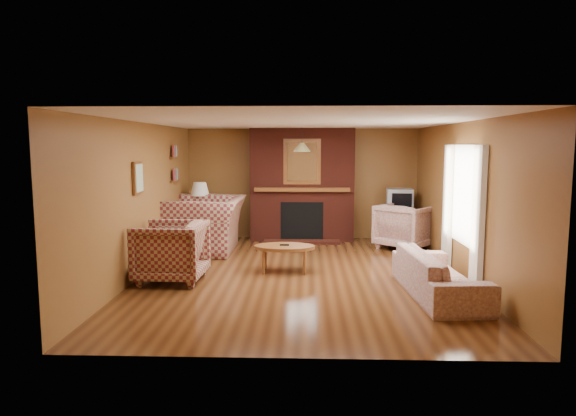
{
  "coord_description": "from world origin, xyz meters",
  "views": [
    {
      "loc": [
        0.08,
        -7.98,
        2.05
      ],
      "look_at": [
        -0.22,
        0.6,
        0.99
      ],
      "focal_mm": 32.0,
      "sensor_mm": 36.0,
      "label": 1
    }
  ],
  "objects_px": {
    "plaid_armchair": "(171,251)",
    "fireplace": "(302,186)",
    "plaid_loveseat": "(206,224)",
    "tv_stand": "(399,227)",
    "side_table": "(201,229)",
    "coffee_table": "(284,248)",
    "table_lamp": "(200,196)",
    "crt_tv": "(400,200)",
    "floral_armchair": "(406,226)",
    "floral_sofa": "(439,274)"
  },
  "relations": [
    {
      "from": "floral_armchair",
      "to": "table_lamp",
      "type": "distance_m",
      "value": 4.21
    },
    {
      "from": "fireplace",
      "to": "floral_armchair",
      "type": "relative_size",
      "value": 2.45
    },
    {
      "from": "table_lamp",
      "to": "crt_tv",
      "type": "relative_size",
      "value": 1.13
    },
    {
      "from": "plaid_loveseat",
      "to": "side_table",
      "type": "height_order",
      "value": "plaid_loveseat"
    },
    {
      "from": "coffee_table",
      "to": "crt_tv",
      "type": "relative_size",
      "value": 1.71
    },
    {
      "from": "plaid_armchair",
      "to": "table_lamp",
      "type": "distance_m",
      "value": 2.98
    },
    {
      "from": "plaid_armchair",
      "to": "crt_tv",
      "type": "xyz_separation_m",
      "value": [
        4.0,
        3.27,
        0.44
      ]
    },
    {
      "from": "floral_sofa",
      "to": "coffee_table",
      "type": "bearing_deg",
      "value": 56.02
    },
    {
      "from": "side_table",
      "to": "tv_stand",
      "type": "height_order",
      "value": "tv_stand"
    },
    {
      "from": "coffee_table",
      "to": "tv_stand",
      "type": "bearing_deg",
      "value": 48.88
    },
    {
      "from": "floral_sofa",
      "to": "crt_tv",
      "type": "height_order",
      "value": "crt_tv"
    },
    {
      "from": "plaid_armchair",
      "to": "fireplace",
      "type": "bearing_deg",
      "value": 152.29
    },
    {
      "from": "fireplace",
      "to": "floral_sofa",
      "type": "height_order",
      "value": "fireplace"
    },
    {
      "from": "coffee_table",
      "to": "plaid_loveseat",
      "type": "bearing_deg",
      "value": 135.26
    },
    {
      "from": "plaid_armchair",
      "to": "table_lamp",
      "type": "relative_size",
      "value": 1.55
    },
    {
      "from": "fireplace",
      "to": "floral_sofa",
      "type": "xyz_separation_m",
      "value": [
        1.9,
        -4.08,
        -0.88
      ]
    },
    {
      "from": "floral_sofa",
      "to": "coffee_table",
      "type": "height_order",
      "value": "floral_sofa"
    },
    {
      "from": "plaid_armchair",
      "to": "table_lamp",
      "type": "height_order",
      "value": "table_lamp"
    },
    {
      "from": "fireplace",
      "to": "plaid_armchair",
      "type": "bearing_deg",
      "value": -119.38
    },
    {
      "from": "fireplace",
      "to": "coffee_table",
      "type": "bearing_deg",
      "value": -95.26
    },
    {
      "from": "coffee_table",
      "to": "table_lamp",
      "type": "relative_size",
      "value": 1.52
    },
    {
      "from": "table_lamp",
      "to": "tv_stand",
      "type": "height_order",
      "value": "table_lamp"
    },
    {
      "from": "plaid_armchair",
      "to": "tv_stand",
      "type": "distance_m",
      "value": 5.17
    },
    {
      "from": "coffee_table",
      "to": "crt_tv",
      "type": "xyz_separation_m",
      "value": [
        2.31,
        2.64,
        0.51
      ]
    },
    {
      "from": "plaid_loveseat",
      "to": "tv_stand",
      "type": "height_order",
      "value": "plaid_loveseat"
    },
    {
      "from": "plaid_armchair",
      "to": "floral_armchair",
      "type": "distance_m",
      "value": 4.77
    },
    {
      "from": "side_table",
      "to": "tv_stand",
      "type": "bearing_deg",
      "value": 4.82
    },
    {
      "from": "crt_tv",
      "to": "tv_stand",
      "type": "bearing_deg",
      "value": 90.0
    },
    {
      "from": "floral_armchair",
      "to": "crt_tv",
      "type": "height_order",
      "value": "crt_tv"
    },
    {
      "from": "plaid_armchair",
      "to": "crt_tv",
      "type": "distance_m",
      "value": 5.19
    },
    {
      "from": "crt_tv",
      "to": "fireplace",
      "type": "bearing_deg",
      "value": 174.7
    },
    {
      "from": "floral_armchair",
      "to": "table_lamp",
      "type": "bearing_deg",
      "value": 36.72
    },
    {
      "from": "plaid_loveseat",
      "to": "plaid_armchair",
      "type": "height_order",
      "value": "plaid_loveseat"
    },
    {
      "from": "table_lamp",
      "to": "floral_sofa",
      "type": "bearing_deg",
      "value": -41.59
    },
    {
      "from": "floral_sofa",
      "to": "crt_tv",
      "type": "relative_size",
      "value": 3.59
    },
    {
      "from": "plaid_armchair",
      "to": "coffee_table",
      "type": "bearing_deg",
      "value": 112.15
    },
    {
      "from": "plaid_loveseat",
      "to": "coffee_table",
      "type": "height_order",
      "value": "plaid_loveseat"
    },
    {
      "from": "table_lamp",
      "to": "side_table",
      "type": "bearing_deg",
      "value": 0.0
    },
    {
      "from": "side_table",
      "to": "table_lamp",
      "type": "bearing_deg",
      "value": 180.0
    },
    {
      "from": "floral_armchair",
      "to": "side_table",
      "type": "distance_m",
      "value": 4.18
    },
    {
      "from": "crt_tv",
      "to": "table_lamp",
      "type": "bearing_deg",
      "value": -175.26
    },
    {
      "from": "floral_armchair",
      "to": "crt_tv",
      "type": "distance_m",
      "value": 0.82
    },
    {
      "from": "fireplace",
      "to": "tv_stand",
      "type": "xyz_separation_m",
      "value": [
        2.05,
        -0.18,
        -0.86
      ]
    },
    {
      "from": "coffee_table",
      "to": "table_lamp",
      "type": "height_order",
      "value": "table_lamp"
    },
    {
      "from": "side_table",
      "to": "coffee_table",
      "type": "bearing_deg",
      "value": -51.32
    },
    {
      "from": "plaid_loveseat",
      "to": "crt_tv",
      "type": "bearing_deg",
      "value": 105.31
    },
    {
      "from": "plaid_loveseat",
      "to": "tv_stand",
      "type": "distance_m",
      "value": 4.05
    },
    {
      "from": "side_table",
      "to": "crt_tv",
      "type": "relative_size",
      "value": 1.13
    },
    {
      "from": "floral_sofa",
      "to": "floral_armchair",
      "type": "distance_m",
      "value": 3.21
    },
    {
      "from": "floral_armchair",
      "to": "side_table",
      "type": "bearing_deg",
      "value": 36.72
    }
  ]
}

